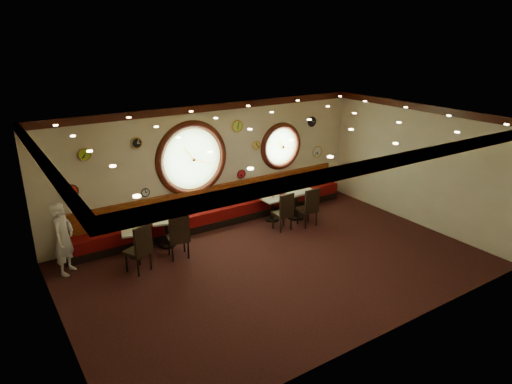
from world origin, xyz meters
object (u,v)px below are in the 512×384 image
condiment_c_pepper (274,196)px  condiment_d_bottle (298,185)px  chair_b (179,233)px  condiment_d_pepper (299,188)px  condiment_b_bottle (170,213)px  chair_c (284,209)px  condiment_b_salt (163,217)px  condiment_a_pepper (134,229)px  condiment_a_salt (132,228)px  table_c (272,206)px  condiment_c_bottle (273,194)px  table_a (136,240)px  table_b (167,228)px  condiment_b_pepper (168,217)px  condiment_a_bottle (137,224)px  chair_a (140,246)px  waiter (64,238)px  condiment_d_salt (293,188)px  condiment_c_salt (270,197)px  table_d (296,200)px

condiment_c_pepper → condiment_d_bottle: size_ratio=0.57×
chair_b → condiment_d_pepper: chair_b is taller
condiment_b_bottle → chair_c: bearing=-17.6°
condiment_b_salt → condiment_a_pepper: condiment_b_salt is taller
condiment_c_pepper → chair_c: bearing=-103.7°
condiment_a_salt → chair_b: bearing=-38.3°
table_c → chair_c: 0.77m
condiment_a_salt → condiment_c_bottle: (3.93, 0.06, 0.03)m
table_a → chair_c: 3.78m
chair_c → condiment_c_bottle: bearing=76.6°
table_a → condiment_a_pepper: bearing=-127.6°
table_b → condiment_b_pepper: size_ratio=7.72×
condiment_a_bottle → condiment_a_salt: bearing=-149.9°
condiment_b_salt → table_a: bearing=-170.9°
chair_a → waiter: size_ratio=0.42×
condiment_c_pepper → chair_a: bearing=-168.8°
condiment_a_salt → condiment_d_salt: 4.45m
condiment_a_salt → condiment_a_pepper: 0.05m
chair_b → condiment_c_salt: bearing=22.9°
condiment_c_salt → condiment_b_bottle: (-2.82, 0.12, 0.11)m
waiter → table_a: bearing=-53.6°
table_a → condiment_d_salt: (4.39, -0.15, 0.48)m
table_c → condiment_d_bottle: condiment_d_bottle is taller
condiment_c_salt → condiment_d_bottle: 0.86m
condiment_d_bottle → waiter: (-6.09, 0.19, -0.12)m
condiment_a_salt → condiment_d_bottle: bearing=-1.4°
condiment_d_salt → waiter: (-5.89, 0.22, -0.09)m
condiment_a_salt → condiment_d_bottle: size_ratio=0.68×
condiment_d_bottle → chair_c: bearing=-145.9°
condiment_d_salt → condiment_d_bottle: condiment_d_bottle is taller
condiment_b_bottle → condiment_c_bottle: (2.93, -0.11, -0.06)m
chair_b → condiment_a_bottle: bearing=142.5°
table_a → condiment_c_bottle: bearing=0.9°
chair_c → table_d: bearing=32.5°
condiment_d_salt → condiment_d_pepper: (0.11, -0.14, 0.00)m
condiment_a_salt → chair_a: bearing=-97.5°
condiment_d_pepper → table_b: bearing=173.7°
table_d → condiment_c_bottle: table_d is taller
table_c → condiment_d_salt: bearing=-17.3°
condiment_d_bottle → chair_b: bearing=-171.9°
table_a → chair_a: chair_a is taller
chair_a → condiment_d_salt: chair_a is taller
table_c → condiment_a_bottle: bearing=179.0°
waiter → chair_c: bearing=-59.3°
chair_c → condiment_c_pepper: 0.76m
table_c → condiment_a_salt: (-3.89, -0.02, 0.30)m
table_c → chair_a: size_ratio=0.96×
table_a → chair_a: bearing=-101.2°
condiment_c_salt → condiment_c_pepper: 0.12m
chair_c → condiment_d_pepper: 0.95m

